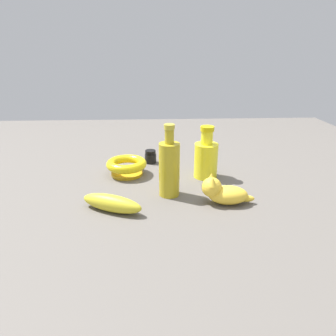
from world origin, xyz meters
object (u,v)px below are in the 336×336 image
object	(u,v)px
bowl	(127,165)
banana	(112,203)
cat_figurine	(223,192)
nail_polish_jar	(151,157)
bottle_short	(206,158)
bottle_tall	(171,167)

from	to	relation	value
bowl	banana	world-z (taller)	bowl
cat_figurine	bowl	bearing A→B (deg)	141.63
cat_figurine	banana	world-z (taller)	cat_figurine
bowl	nail_polish_jar	world-z (taller)	bowl
bottle_short	bottle_tall	size ratio (longest dim) A/B	0.82
banana	cat_figurine	bearing A→B (deg)	30.28
nail_polish_jar	banana	xyz separation A→B (m)	(-0.10, -0.38, -0.00)
bottle_tall	cat_figurine	bearing A→B (deg)	-23.72
cat_figurine	bottle_short	xyz separation A→B (m)	(-0.02, 0.20, 0.03)
cat_figurine	nail_polish_jar	bearing A→B (deg)	120.64
bottle_tall	bottle_short	bearing A→B (deg)	46.17
bowl	bottle_tall	xyz separation A→B (m)	(0.14, -0.16, 0.05)
bowl	bottle_short	bearing A→B (deg)	-6.61
bowl	banana	size ratio (longest dim) A/B	0.78
nail_polish_jar	banana	distance (m)	0.39
nail_polish_jar	bowl	bearing A→B (deg)	-124.62
cat_figurine	banana	size ratio (longest dim) A/B	0.85
bowl	nail_polish_jar	bearing A→B (deg)	55.38
cat_figurine	bottle_tall	size ratio (longest dim) A/B	0.70
bottle_tall	banana	distance (m)	0.20
cat_figurine	bottle_tall	distance (m)	0.17
nail_polish_jar	bottle_tall	world-z (taller)	bottle_tall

